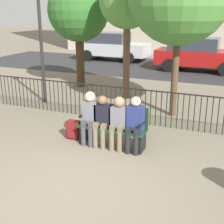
{
  "coord_description": "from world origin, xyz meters",
  "views": [
    {
      "loc": [
        2.49,
        -3.88,
        2.91
      ],
      "look_at": [
        0.0,
        2.0,
        0.8
      ],
      "focal_mm": 50.0,
      "sensor_mm": 36.0,
      "label": 1
    }
  ],
  "objects_px": {
    "tree_1": "(127,1)",
    "tree_0": "(79,11)",
    "parked_car_0": "(198,54)",
    "seated_person_3": "(135,122)",
    "seated_person_2": "(119,120)",
    "backpack": "(73,130)",
    "seated_person_1": "(102,118)",
    "parked_car_1": "(112,46)",
    "park_bench": "(113,124)",
    "lamp_post": "(40,30)",
    "seated_person_0": "(90,115)"
  },
  "relations": [
    {
      "from": "parked_car_1",
      "to": "backpack",
      "type": "bearing_deg",
      "value": -71.33
    },
    {
      "from": "tree_1",
      "to": "lamp_post",
      "type": "bearing_deg",
      "value": -145.35
    },
    {
      "from": "seated_person_2",
      "to": "parked_car_0",
      "type": "bearing_deg",
      "value": 88.81
    },
    {
      "from": "backpack",
      "to": "tree_1",
      "type": "distance_m",
      "value": 4.83
    },
    {
      "from": "tree_0",
      "to": "park_bench",
      "type": "bearing_deg",
      "value": -54.41
    },
    {
      "from": "park_bench",
      "to": "lamp_post",
      "type": "relative_size",
      "value": 0.44
    },
    {
      "from": "backpack",
      "to": "parked_car_1",
      "type": "height_order",
      "value": "parked_car_1"
    },
    {
      "from": "seated_person_1",
      "to": "tree_0",
      "type": "bearing_deg",
      "value": 123.07
    },
    {
      "from": "seated_person_3",
      "to": "parked_car_1",
      "type": "bearing_deg",
      "value": 115.18
    },
    {
      "from": "seated_person_0",
      "to": "backpack",
      "type": "relative_size",
      "value": 2.79
    },
    {
      "from": "park_bench",
      "to": "parked_car_0",
      "type": "xyz_separation_m",
      "value": [
        0.38,
        9.84,
        0.36
      ]
    },
    {
      "from": "park_bench",
      "to": "tree_1",
      "type": "bearing_deg",
      "value": 106.37
    },
    {
      "from": "lamp_post",
      "to": "parked_car_0",
      "type": "relative_size",
      "value": 0.82
    },
    {
      "from": "park_bench",
      "to": "lamp_post",
      "type": "height_order",
      "value": "lamp_post"
    },
    {
      "from": "seated_person_3",
      "to": "parked_car_1",
      "type": "relative_size",
      "value": 0.29
    },
    {
      "from": "park_bench",
      "to": "parked_car_0",
      "type": "relative_size",
      "value": 0.36
    },
    {
      "from": "parked_car_1",
      "to": "seated_person_3",
      "type": "bearing_deg",
      "value": -64.82
    },
    {
      "from": "park_bench",
      "to": "lamp_post",
      "type": "xyz_separation_m",
      "value": [
        -3.37,
        2.25,
        1.82
      ]
    },
    {
      "from": "seated_person_3",
      "to": "tree_0",
      "type": "xyz_separation_m",
      "value": [
        -3.9,
        4.82,
        2.16
      ]
    },
    {
      "from": "seated_person_2",
      "to": "seated_person_3",
      "type": "height_order",
      "value": "seated_person_3"
    },
    {
      "from": "seated_person_1",
      "to": "parked_car_1",
      "type": "relative_size",
      "value": 0.27
    },
    {
      "from": "seated_person_0",
      "to": "tree_1",
      "type": "xyz_separation_m",
      "value": [
        -0.6,
        3.93,
        2.47
      ]
    },
    {
      "from": "seated_person_1",
      "to": "lamp_post",
      "type": "height_order",
      "value": "lamp_post"
    },
    {
      "from": "lamp_post",
      "to": "seated_person_3",
      "type": "bearing_deg",
      "value": -31.23
    },
    {
      "from": "backpack",
      "to": "lamp_post",
      "type": "relative_size",
      "value": 0.13
    },
    {
      "from": "tree_0",
      "to": "tree_1",
      "type": "height_order",
      "value": "tree_1"
    },
    {
      "from": "seated_person_2",
      "to": "tree_0",
      "type": "relative_size",
      "value": 0.29
    },
    {
      "from": "seated_person_2",
      "to": "backpack",
      "type": "distance_m",
      "value": 1.27
    },
    {
      "from": "seated_person_1",
      "to": "backpack",
      "type": "distance_m",
      "value": 0.91
    },
    {
      "from": "park_bench",
      "to": "tree_0",
      "type": "distance_m",
      "value": 6.23
    },
    {
      "from": "seated_person_1",
      "to": "backpack",
      "type": "bearing_deg",
      "value": 172.85
    },
    {
      "from": "tree_1",
      "to": "lamp_post",
      "type": "relative_size",
      "value": 1.19
    },
    {
      "from": "seated_person_3",
      "to": "backpack",
      "type": "xyz_separation_m",
      "value": [
        -1.55,
        0.1,
        -0.46
      ]
    },
    {
      "from": "seated_person_0",
      "to": "parked_car_1",
      "type": "bearing_deg",
      "value": 110.71
    },
    {
      "from": "seated_person_3",
      "to": "tree_0",
      "type": "distance_m",
      "value": 6.56
    },
    {
      "from": "parked_car_0",
      "to": "tree_0",
      "type": "bearing_deg",
      "value": -125.98
    },
    {
      "from": "parked_car_1",
      "to": "tree_1",
      "type": "bearing_deg",
      "value": -63.67
    },
    {
      "from": "backpack",
      "to": "parked_car_0",
      "type": "xyz_separation_m",
      "value": [
        1.39,
        9.87,
        0.63
      ]
    },
    {
      "from": "lamp_post",
      "to": "tree_1",
      "type": "bearing_deg",
      "value": 34.65
    },
    {
      "from": "seated_person_0",
      "to": "tree_0",
      "type": "bearing_deg",
      "value": 120.56
    },
    {
      "from": "park_bench",
      "to": "parked_car_1",
      "type": "height_order",
      "value": "parked_car_1"
    },
    {
      "from": "seated_person_0",
      "to": "seated_person_3",
      "type": "height_order",
      "value": "same"
    },
    {
      "from": "seated_person_3",
      "to": "backpack",
      "type": "height_order",
      "value": "seated_person_3"
    },
    {
      "from": "tree_1",
      "to": "lamp_post",
      "type": "distance_m",
      "value": 2.87
    },
    {
      "from": "seated_person_2",
      "to": "backpack",
      "type": "bearing_deg",
      "value": 175.27
    },
    {
      "from": "parked_car_0",
      "to": "seated_person_3",
      "type": "bearing_deg",
      "value": -89.08
    },
    {
      "from": "seated_person_3",
      "to": "tree_0",
      "type": "height_order",
      "value": "tree_0"
    },
    {
      "from": "seated_person_1",
      "to": "tree_1",
      "type": "xyz_separation_m",
      "value": [
        -0.9,
        3.93,
        2.51
      ]
    },
    {
      "from": "seated_person_2",
      "to": "parked_car_0",
      "type": "xyz_separation_m",
      "value": [
        0.21,
        9.97,
        0.18
      ]
    },
    {
      "from": "tree_1",
      "to": "tree_0",
      "type": "bearing_deg",
      "value": 158.37
    }
  ]
}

